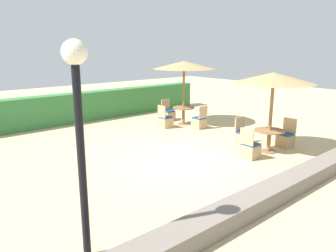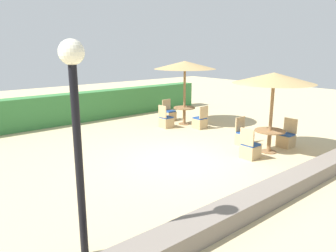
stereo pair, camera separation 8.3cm
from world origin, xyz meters
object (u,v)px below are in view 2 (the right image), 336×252
at_px(round_table_front_right, 270,136).
at_px(patio_chair_front_right_west, 250,150).
at_px(lamp_post, 75,109).
at_px(parasol_front_right, 274,78).
at_px(parasol_back_right, 185,65).
at_px(round_table_back_right, 184,112).
at_px(patio_chair_back_right_south, 200,122).
at_px(patio_chair_back_right_west, 166,121).
at_px(patio_chair_front_right_north, 244,137).
at_px(patio_chair_back_right_north, 169,115).
at_px(patio_chair_front_right_east, 286,139).

xyz_separation_m(round_table_front_right, patio_chair_front_right_west, (-0.93, 0.02, -0.27)).
bearing_deg(lamp_post, round_table_front_right, 9.48).
bearing_deg(lamp_post, parasol_front_right, 9.48).
height_order(parasol_back_right, round_table_back_right, parasol_back_right).
bearing_deg(patio_chair_back_right_south, parasol_front_right, -99.09).
height_order(parasol_back_right, patio_chair_back_right_west, parasol_back_right).
relative_size(parasol_back_right, patio_chair_back_right_west, 2.85).
height_order(parasol_front_right, patio_chair_front_right_north, parasol_front_right).
relative_size(patio_chair_front_right_north, round_table_back_right, 1.02).
bearing_deg(parasol_front_right, parasol_back_right, 82.68).
bearing_deg(patio_chair_back_right_north, round_table_front_right, 84.13).
height_order(patio_chair_front_right_east, patio_chair_back_right_south, same).
distance_m(patio_chair_front_right_east, patio_chair_front_right_north, 1.36).
relative_size(patio_chair_front_right_east, patio_chair_back_right_north, 1.00).
height_order(round_table_front_right, round_table_back_right, round_table_back_right).
bearing_deg(patio_chair_back_right_south, parasol_back_right, 89.40).
distance_m(round_table_front_right, round_table_back_right, 4.55).
distance_m(round_table_back_right, patio_chair_back_right_west, 1.01).
xyz_separation_m(round_table_front_right, patio_chair_back_right_south, (0.57, 3.56, -0.27)).
bearing_deg(round_table_back_right, patio_chair_back_right_north, 90.90).
relative_size(patio_chair_front_right_west, patio_chair_back_right_south, 1.00).
bearing_deg(patio_chair_front_right_east, lamp_post, 98.05).
bearing_deg(parasol_front_right, patio_chair_front_right_west, 178.62).
distance_m(parasol_front_right, patio_chair_back_right_west, 5.00).
distance_m(patio_chair_back_right_west, patio_chair_back_right_north, 1.34).
bearing_deg(patio_chair_back_right_north, round_table_back_right, 90.90).
bearing_deg(patio_chair_front_right_north, patio_chair_back_right_south, -101.72).
bearing_deg(round_table_back_right, parasol_front_right, -97.32).
bearing_deg(round_table_front_right, patio_chair_back_right_south, 80.91).
relative_size(patio_chair_front_right_west, patio_chair_back_right_north, 1.00).
height_order(lamp_post, patio_chair_back_right_south, lamp_post).
bearing_deg(patio_chair_back_right_west, patio_chair_back_right_south, 44.09).
xyz_separation_m(patio_chair_front_right_east, patio_chair_front_right_north, (-0.90, 1.02, 0.00)).
relative_size(round_table_back_right, patio_chair_back_right_north, 0.98).
xyz_separation_m(round_table_front_right, round_table_back_right, (0.58, 4.51, 0.01)).
xyz_separation_m(patio_chair_back_right_north, patio_chair_back_right_south, (0.01, -1.93, 0.00)).
height_order(parasol_front_right, round_table_front_right, parasol_front_right).
bearing_deg(patio_chair_back_right_north, patio_chair_front_right_west, 74.66).
bearing_deg(patio_chair_front_right_north, patio_chair_front_right_west, 44.54).
bearing_deg(patio_chair_front_right_east, patio_chair_back_right_south, 5.77).
xyz_separation_m(patio_chair_front_right_east, patio_chair_back_right_south, (-0.36, 3.60, 0.00)).
height_order(patio_chair_front_right_north, patio_chair_back_right_north, same).
relative_size(lamp_post, patio_chair_back_right_north, 3.57).
bearing_deg(round_table_front_right, parasol_front_right, 90.00).
relative_size(patio_chair_front_right_north, patio_chair_back_right_west, 1.00).
height_order(patio_chair_front_right_west, patio_chair_back_right_south, same).
distance_m(patio_chair_front_right_north, patio_chair_back_right_west, 3.60).
bearing_deg(patio_chair_back_right_west, parasol_front_right, 4.94).
bearing_deg(round_table_front_right, patio_chair_back_right_west, 94.94).
xyz_separation_m(parasol_back_right, patio_chair_back_right_south, (-0.01, -0.95, -2.22)).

